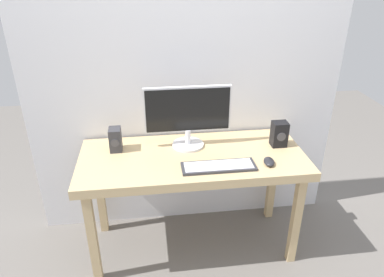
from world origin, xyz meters
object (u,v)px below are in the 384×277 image
desk (193,165)px  keyboard_primary (219,166)px  speaker_left (115,140)px  mouse (269,162)px  monitor (188,114)px  speaker_right (279,134)px

desk → keyboard_primary: size_ratio=3.23×
desk → speaker_left: bearing=164.7°
desk → mouse: (0.45, -0.17, 0.09)m
monitor → keyboard_primary: bearing=-64.5°
mouse → speaker_left: speaker_left is taller
keyboard_primary → mouse: size_ratio=4.12×
monitor → speaker_left: bearing=-178.9°
mouse → desk: bearing=169.3°
speaker_right → speaker_left: speaker_right is taller
speaker_left → monitor: bearing=1.1°
desk → speaker_left: 0.53m
speaker_right → speaker_left: bearing=176.1°
speaker_left → speaker_right: bearing=-3.9°
monitor → mouse: size_ratio=5.20×
desk → speaker_left: (-0.49, 0.13, 0.15)m
mouse → keyboard_primary: bearing=-169.6°
monitor → mouse: 0.59m
mouse → monitor: bearing=156.0°
desk → monitor: bearing=95.5°
monitor → speaker_left: (-0.47, -0.01, -0.15)m
monitor → keyboard_primary: size_ratio=1.26×
monitor → speaker_right: (0.60, -0.08, -0.14)m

